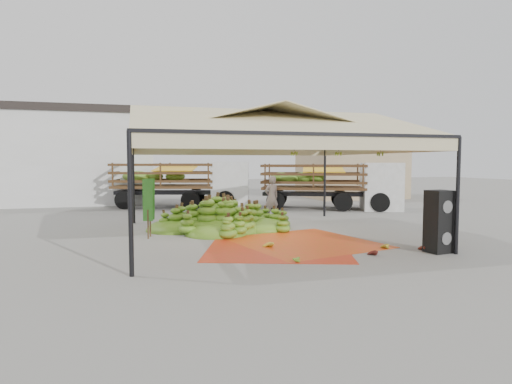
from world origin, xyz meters
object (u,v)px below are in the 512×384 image
object	(u,v)px
truck_left	(188,179)
vendor	(272,197)
truck_right	(336,181)
banana_heap	(222,214)
speaker_stack	(439,221)

from	to	relation	value
truck_left	vendor	bearing A→B (deg)	-47.11
vendor	truck_right	world-z (taller)	truck_right
banana_heap	truck_right	distance (m)	8.49
speaker_stack	truck_right	size ratio (longest dim) A/B	0.23
banana_heap	vendor	distance (m)	3.59
vendor	truck_right	size ratio (longest dim) A/B	0.25
vendor	truck_right	xyz separation A→B (m)	(4.21, 2.56, 0.54)
speaker_stack	truck_right	distance (m)	10.44
banana_heap	truck_left	distance (m)	8.05
speaker_stack	truck_left	size ratio (longest dim) A/B	0.22
truck_right	truck_left	bearing A→B (deg)	179.71
banana_heap	vendor	bearing A→B (deg)	43.70
vendor	truck_right	bearing A→B (deg)	-163.48
truck_left	truck_right	world-z (taller)	truck_left
banana_heap	speaker_stack	distance (m)	7.02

